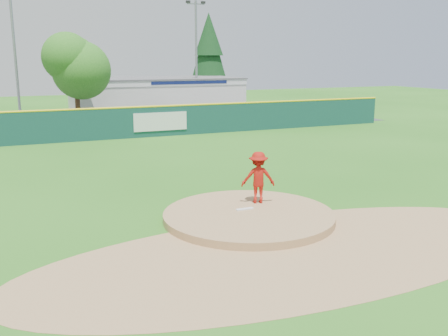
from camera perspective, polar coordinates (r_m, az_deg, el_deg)
name	(u,v)px	position (r m, az deg, el deg)	size (l,w,h in m)	color
ground	(249,220)	(16.17, 2.83, -5.91)	(120.00, 120.00, 0.00)	#286B19
pitchers_mound	(249,220)	(16.17, 2.83, -5.91)	(5.50, 5.50, 0.50)	#9E774C
pitching_rubber	(245,209)	(16.35, 2.38, -4.71)	(0.60, 0.15, 0.04)	white
infield_dirt_arc	(298,252)	(13.71, 8.45, -9.47)	(15.40, 15.40, 0.01)	#9E774C
parking_lot	(101,122)	(41.63, -13.86, 5.09)	(44.00, 16.00, 0.02)	#38383A
pitcher	(258,177)	(16.95, 3.93, -1.08)	(1.14, 0.66, 1.77)	#A3160E
van	(166,113)	(41.36, -6.61, 6.25)	(2.16, 4.69, 1.30)	white
pool_building_grp	(156,95)	(47.63, -7.82, 8.22)	(15.20, 8.20, 3.31)	silver
fence_banners	(40,128)	(31.98, -20.28, 4.34)	(18.58, 0.04, 1.20)	#530B13
outfield_fence	(125,122)	(32.72, -11.25, 5.20)	(40.00, 0.14, 2.07)	#133E3A
deciduous_tree	(75,65)	(39.05, -16.65, 11.17)	(5.60, 5.60, 7.36)	#382314
conifer_tree	(209,54)	(53.56, -1.74, 12.94)	(4.40, 4.40, 9.50)	#382314
light_pole_left	(14,45)	(40.77, -22.86, 12.86)	(1.75, 0.25, 11.00)	gray
light_pole_right	(196,53)	(45.59, -3.19, 13.01)	(1.75, 0.25, 10.00)	gray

